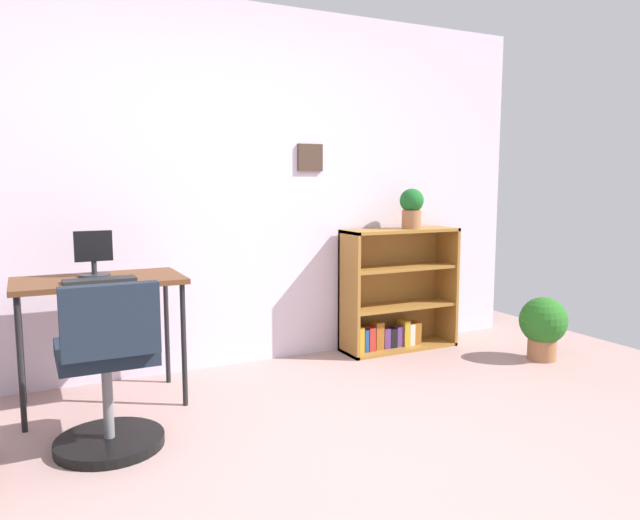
% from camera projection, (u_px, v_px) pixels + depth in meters
% --- Properties ---
extents(ground_plane, '(6.24, 6.24, 0.00)m').
position_uv_depth(ground_plane, '(357.00, 517.00, 2.32)').
color(ground_plane, '#A78581').
extents(wall_back, '(5.20, 0.12, 2.50)m').
position_uv_depth(wall_back, '(201.00, 188.00, 4.06)').
color(wall_back, silver).
rests_on(wall_back, ground_plane).
extents(desk, '(0.92, 0.53, 0.75)m').
position_uv_depth(desk, '(99.00, 290.00, 3.41)').
color(desk, brown).
rests_on(desk, ground_plane).
extents(monitor, '(0.21, 0.18, 0.26)m').
position_uv_depth(monitor, '(94.00, 255.00, 3.45)').
color(monitor, '#262628').
rests_on(monitor, desk).
extents(keyboard, '(0.38, 0.13, 0.02)m').
position_uv_depth(keyboard, '(100.00, 280.00, 3.27)').
color(keyboard, black).
rests_on(keyboard, desk).
extents(office_chair, '(0.52, 0.55, 0.85)m').
position_uv_depth(office_chair, '(108.00, 378.00, 2.83)').
color(office_chair, black).
rests_on(office_chair, ground_plane).
extents(bookshelf_low, '(0.92, 0.30, 0.93)m').
position_uv_depth(bookshelf_low, '(394.00, 295.00, 4.65)').
color(bookshelf_low, olive).
rests_on(bookshelf_low, ground_plane).
extents(potted_plant_on_shelf, '(0.18, 0.18, 0.30)m').
position_uv_depth(potted_plant_on_shelf, '(412.00, 207.00, 4.55)').
color(potted_plant_on_shelf, '#9E6642').
rests_on(potted_plant_on_shelf, bookshelf_low).
extents(potted_plant_floor, '(0.34, 0.34, 0.46)m').
position_uv_depth(potted_plant_floor, '(543.00, 325.00, 4.34)').
color(potted_plant_floor, '#9E6642').
rests_on(potted_plant_floor, ground_plane).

